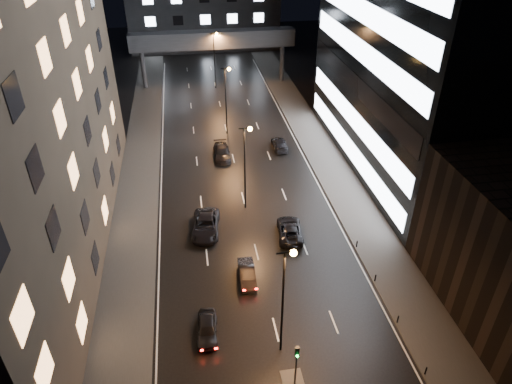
% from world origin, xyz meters
% --- Properties ---
extents(ground, '(160.00, 160.00, 0.00)m').
position_xyz_m(ground, '(0.00, 40.00, 0.00)').
color(ground, black).
rests_on(ground, ground).
extents(sidewalk_left, '(5.00, 110.00, 0.15)m').
position_xyz_m(sidewalk_left, '(-12.50, 35.00, 0.07)').
color(sidewalk_left, '#383533').
rests_on(sidewalk_left, ground).
extents(sidewalk_right, '(5.00, 110.00, 0.15)m').
position_xyz_m(sidewalk_right, '(12.50, 35.00, 0.07)').
color(sidewalk_right, '#383533').
rests_on(sidewalk_right, ground).
extents(skybridge, '(30.00, 3.00, 10.00)m').
position_xyz_m(skybridge, '(0.00, 70.00, 8.34)').
color(skybridge, '#333335').
rests_on(skybridge, ground).
extents(traffic_signal_near, '(0.28, 0.34, 4.40)m').
position_xyz_m(traffic_signal_near, '(0.30, 4.49, 3.09)').
color(traffic_signal_near, black).
rests_on(traffic_signal_near, median_island).
extents(bollard_row, '(0.12, 25.12, 0.90)m').
position_xyz_m(bollard_row, '(10.20, 6.50, 0.45)').
color(bollard_row, black).
rests_on(bollard_row, ground).
extents(streetlight_near, '(1.45, 0.50, 10.15)m').
position_xyz_m(streetlight_near, '(0.16, 8.00, 6.50)').
color(streetlight_near, black).
rests_on(streetlight_near, ground).
extents(streetlight_mid_a, '(1.45, 0.50, 10.15)m').
position_xyz_m(streetlight_mid_a, '(0.16, 28.00, 6.50)').
color(streetlight_mid_a, black).
rests_on(streetlight_mid_a, ground).
extents(streetlight_mid_b, '(1.45, 0.50, 10.15)m').
position_xyz_m(streetlight_mid_b, '(0.16, 48.00, 6.50)').
color(streetlight_mid_b, black).
rests_on(streetlight_mid_b, ground).
extents(streetlight_far, '(1.45, 0.50, 10.15)m').
position_xyz_m(streetlight_far, '(0.16, 68.00, 6.50)').
color(streetlight_far, black).
rests_on(streetlight_far, ground).
extents(car_away_a, '(1.92, 4.18, 1.39)m').
position_xyz_m(car_away_a, '(-5.62, 10.42, 0.69)').
color(car_away_a, black).
rests_on(car_away_a, ground).
extents(car_away_b, '(1.60, 4.22, 1.37)m').
position_xyz_m(car_away_b, '(-1.50, 16.26, 0.69)').
color(car_away_b, black).
rests_on(car_away_b, ground).
extents(car_away_c, '(3.48, 6.25, 1.65)m').
position_xyz_m(car_away_c, '(-4.79, 24.21, 0.83)').
color(car_away_c, black).
rests_on(car_away_c, ground).
extents(car_away_d, '(2.19, 5.34, 1.55)m').
position_xyz_m(car_away_d, '(-1.50, 40.54, 0.77)').
color(car_away_d, black).
rests_on(car_away_d, ground).
extents(car_toward_a, '(3.08, 5.55, 1.47)m').
position_xyz_m(car_toward_a, '(3.89, 22.12, 0.74)').
color(car_toward_a, black).
rests_on(car_toward_a, ground).
extents(car_toward_b, '(2.10, 4.83, 1.38)m').
position_xyz_m(car_toward_b, '(6.86, 41.88, 0.69)').
color(car_toward_b, black).
rests_on(car_toward_b, ground).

